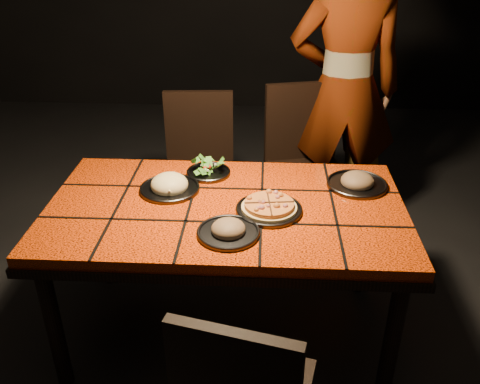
{
  "coord_description": "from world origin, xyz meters",
  "views": [
    {
      "loc": [
        0.17,
        -1.96,
        1.89
      ],
      "look_at": [
        0.06,
        -0.01,
        0.82
      ],
      "focal_mm": 38.0,
      "sensor_mm": 36.0,
      "label": 1
    }
  ],
  "objects_px": {
    "diner": "(344,90)",
    "plate_pasta": "(170,186)",
    "chair_far_left": "(199,159)",
    "dining_table": "(226,219)",
    "plate_pizza": "(269,208)",
    "chair_far_right": "(304,155)"
  },
  "relations": [
    {
      "from": "diner",
      "to": "plate_pasta",
      "type": "relative_size",
      "value": 6.69
    },
    {
      "from": "diner",
      "to": "chair_far_left",
      "type": "bearing_deg",
      "value": 11.87
    },
    {
      "from": "dining_table",
      "to": "plate_pizza",
      "type": "bearing_deg",
      "value": -14.3
    },
    {
      "from": "diner",
      "to": "plate_pasta",
      "type": "distance_m",
      "value": 1.35
    },
    {
      "from": "dining_table",
      "to": "plate_pasta",
      "type": "height_order",
      "value": "plate_pasta"
    },
    {
      "from": "chair_far_left",
      "to": "diner",
      "type": "height_order",
      "value": "diner"
    },
    {
      "from": "chair_far_right",
      "to": "plate_pizza",
      "type": "height_order",
      "value": "chair_far_right"
    },
    {
      "from": "chair_far_left",
      "to": "plate_pasta",
      "type": "bearing_deg",
      "value": -96.42
    },
    {
      "from": "diner",
      "to": "dining_table",
      "type": "bearing_deg",
      "value": 59.89
    },
    {
      "from": "plate_pizza",
      "to": "chair_far_left",
      "type": "bearing_deg",
      "value": 114.34
    },
    {
      "from": "diner",
      "to": "plate_pizza",
      "type": "height_order",
      "value": "diner"
    },
    {
      "from": "dining_table",
      "to": "chair_far_left",
      "type": "distance_m",
      "value": 0.95
    },
    {
      "from": "dining_table",
      "to": "diner",
      "type": "distance_m",
      "value": 1.3
    },
    {
      "from": "dining_table",
      "to": "chair_far_left",
      "type": "xyz_separation_m",
      "value": [
        -0.24,
        0.91,
        -0.13
      ]
    },
    {
      "from": "diner",
      "to": "plate_pasta",
      "type": "bearing_deg",
      "value": 47.07
    },
    {
      "from": "dining_table",
      "to": "plate_pizza",
      "type": "xyz_separation_m",
      "value": [
        0.19,
        -0.05,
        0.1
      ]
    },
    {
      "from": "chair_far_right",
      "to": "plate_pizza",
      "type": "xyz_separation_m",
      "value": [
        -0.22,
        -1.0,
        0.2
      ]
    },
    {
      "from": "chair_far_right",
      "to": "plate_pizza",
      "type": "relative_size",
      "value": 3.42
    },
    {
      "from": "plate_pasta",
      "to": "chair_far_right",
      "type": "bearing_deg",
      "value": 50.37
    },
    {
      "from": "dining_table",
      "to": "diner",
      "type": "xyz_separation_m",
      "value": [
        0.65,
        1.09,
        0.28
      ]
    },
    {
      "from": "chair_far_left",
      "to": "plate_pizza",
      "type": "bearing_deg",
      "value": -69.73
    },
    {
      "from": "chair_far_left",
      "to": "plate_pizza",
      "type": "relative_size",
      "value": 3.25
    }
  ]
}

